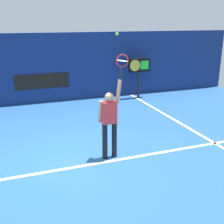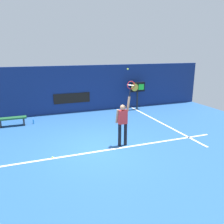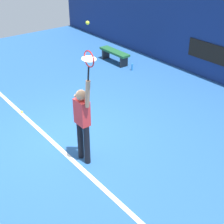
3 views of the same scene
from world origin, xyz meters
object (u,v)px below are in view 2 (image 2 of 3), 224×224
(tennis_player, at_px, (123,121))
(water_bottle, at_px, (33,122))
(tennis_ball, at_px, (128,69))
(court_bench, at_px, (12,120))
(tennis_racket, at_px, (131,86))
(spare_ball, at_px, (53,158))
(scoreboard_clock, at_px, (138,88))

(tennis_player, xyz_separation_m, water_bottle, (-3.24, 4.22, -0.89))
(tennis_ball, distance_m, court_bench, 6.67)
(tennis_racket, distance_m, spare_ball, 3.90)
(tennis_ball, relative_size, court_bench, 0.05)
(spare_ball, bearing_deg, scoreboard_clock, 41.75)
(tennis_racket, height_order, tennis_ball, tennis_ball)
(spare_ball, bearing_deg, court_bench, 108.45)
(court_bench, relative_size, water_bottle, 5.83)
(court_bench, height_order, spare_ball, court_bench)
(tennis_ball, relative_size, spare_ball, 1.00)
(scoreboard_clock, xyz_separation_m, spare_ball, (-6.00, -5.35, -1.34))
(tennis_ball, relative_size, scoreboard_clock, 0.04)
(tennis_racket, bearing_deg, tennis_player, 179.24)
(tennis_racket, height_order, scoreboard_clock, tennis_racket)
(court_bench, height_order, water_bottle, court_bench)
(tennis_player, distance_m, tennis_ball, 2.03)
(tennis_player, height_order, scoreboard_clock, tennis_player)
(tennis_racket, xyz_separation_m, spare_ball, (-3.10, -0.20, -2.36))
(tennis_player, bearing_deg, scoreboard_clock, 57.98)
(water_bottle, bearing_deg, spare_ball, -84.04)
(court_bench, bearing_deg, tennis_racket, -42.72)
(tennis_ball, bearing_deg, tennis_racket, -33.81)
(tennis_player, xyz_separation_m, tennis_racket, (0.32, -0.00, 1.38))
(spare_ball, bearing_deg, tennis_ball, 5.29)
(tennis_ball, bearing_deg, tennis_player, -161.84)
(court_bench, bearing_deg, spare_ball, -71.55)
(tennis_racket, relative_size, tennis_ball, 9.10)
(scoreboard_clock, height_order, water_bottle, scoreboard_clock)
(water_bottle, bearing_deg, court_bench, 180.00)
(tennis_racket, relative_size, water_bottle, 2.58)
(tennis_ball, bearing_deg, court_bench, 137.09)
(court_bench, bearing_deg, tennis_ball, -42.91)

